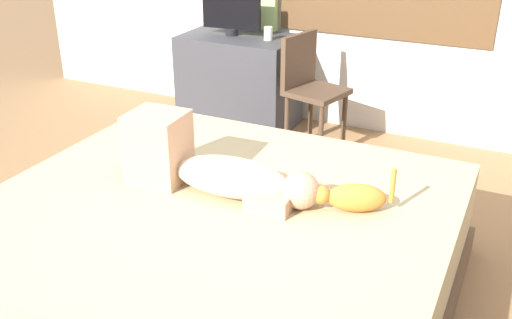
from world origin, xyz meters
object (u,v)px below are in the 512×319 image
object	(u,v)px
cat	(352,197)
cup	(268,33)
person_lying	(212,167)
tv_monitor	(231,12)
desk	(239,81)
bed	(219,251)
chair_by_desk	(309,84)

from	to	relation	value
cat	cup	bearing A→B (deg)	124.14
person_lying	tv_monitor	xyz separation A→B (m)	(-0.94, 1.98, 0.28)
desk	cup	xyz separation A→B (m)	(0.26, -0.02, 0.42)
cat	tv_monitor	distance (m)	2.49
person_lying	desk	xyz separation A→B (m)	(-0.88, 1.98, -0.27)
desk	tv_monitor	xyz separation A→B (m)	(-0.06, 0.00, 0.55)
tv_monitor	cat	bearing A→B (deg)	-49.81
bed	tv_monitor	size ratio (longest dim) A/B	4.40
chair_by_desk	person_lying	bearing A→B (deg)	-83.87
chair_by_desk	desk	bearing A→B (deg)	162.10
bed	cat	xyz separation A→B (m)	(0.57, 0.19, 0.33)
person_lying	cat	xyz separation A→B (m)	(0.65, 0.09, -0.05)
person_lying	cat	distance (m)	0.66
person_lying	cat	size ratio (longest dim) A/B	2.77
person_lying	cat	world-z (taller)	person_lying
desk	cat	bearing A→B (deg)	-50.95
desk	cup	size ratio (longest dim) A/B	9.02
person_lying	cup	bearing A→B (deg)	107.41
cat	cup	world-z (taller)	cup
cat	tv_monitor	size ratio (longest dim) A/B	0.71
bed	person_lying	distance (m)	0.40
desk	cup	distance (m)	0.50
desk	chair_by_desk	xyz separation A→B (m)	(0.69, -0.22, 0.14)
bed	cat	world-z (taller)	cat
tv_monitor	cup	distance (m)	0.35
cup	chair_by_desk	size ratio (longest dim) A/B	0.12
cat	chair_by_desk	world-z (taller)	chair_by_desk
desk	chair_by_desk	distance (m)	0.74
cat	chair_by_desk	bearing A→B (deg)	116.83
tv_monitor	cup	size ratio (longest dim) A/B	4.82
cat	desk	distance (m)	2.44
desk	chair_by_desk	world-z (taller)	chair_by_desk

